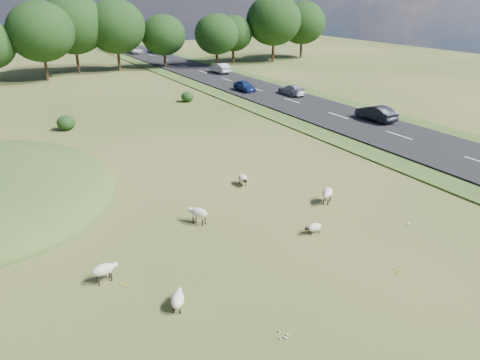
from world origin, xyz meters
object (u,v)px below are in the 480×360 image
object	(u,v)px
sheep_4	(104,270)
sheep_2	(314,227)
sheep_1	(198,213)
sheep_5	(243,179)
car_5	(220,68)
car_4	(376,113)
car_0	(245,86)
sheep_0	(327,193)
car_2	(135,50)
car_3	(154,49)
car_6	(292,90)
sheep_3	(178,299)

from	to	relation	value
sheep_4	sheep_2	bearing A→B (deg)	-12.85
sheep_1	sheep_4	bearing A→B (deg)	87.64
sheep_4	sheep_5	bearing A→B (deg)	24.13
sheep_1	car_5	world-z (taller)	car_5
sheep_4	car_5	world-z (taller)	car_5
car_4	sheep_2	bearing A→B (deg)	38.30
car_0	sheep_4	bearing A→B (deg)	-128.17
sheep_0	sheep_1	bearing A→B (deg)	-48.39
car_2	car_4	world-z (taller)	car_4
car_3	car_6	xyz separation A→B (m)	(0.00, -48.61, -0.06)
car_5	car_2	bearing A→B (deg)	-82.96
sheep_4	car_0	distance (m)	41.79
sheep_4	car_4	xyz separation A→B (m)	(29.62, 14.06, 0.37)
car_6	car_0	bearing A→B (deg)	-51.73
sheep_2	car_5	xyz separation A→B (m)	(19.01, 47.93, 0.62)
sheep_0	car_5	xyz separation A→B (m)	(15.96, 45.25, 0.34)
car_4	sheep_4	bearing A→B (deg)	25.39
car_2	sheep_1	bearing A→B (deg)	-104.96
sheep_3	car_3	world-z (taller)	car_3
sheep_5	car_5	distance (m)	44.59
sheep_5	car_5	xyz separation A→B (m)	(18.96, 40.36, 0.54)
sheep_4	car_0	world-z (taller)	car_0
sheep_3	car_0	bearing A→B (deg)	-4.00
car_2	car_6	distance (m)	49.84
sheep_1	sheep_3	xyz separation A→B (m)	(-3.80, -6.33, -0.21)
sheep_1	car_6	xyz separation A→B (m)	(23.76, 24.99, 0.22)
car_4	car_2	bearing A→B (deg)	-86.58
sheep_3	car_6	size ratio (longest dim) A/B	0.29
sheep_4	car_6	size ratio (longest dim) A/B	0.29
sheep_3	car_0	world-z (taller)	car_0
sheep_3	sheep_1	bearing A→B (deg)	-1.65
car_0	car_2	size ratio (longest dim) A/B	0.78
sheep_2	car_0	bearing A→B (deg)	-111.22
car_2	car_3	size ratio (longest dim) A/B	1.02
sheep_2	car_0	distance (m)	37.08
car_2	car_5	bearing A→B (deg)	-82.96
sheep_5	car_3	distance (m)	72.55
sheep_5	car_2	xyz separation A→B (m)	(15.16, 71.11, 0.47)
sheep_2	car_4	bearing A→B (deg)	-138.69
car_0	car_3	distance (m)	43.96
sheep_1	sheep_3	bearing A→B (deg)	119.24
sheep_0	car_5	world-z (taller)	car_5
sheep_3	car_2	world-z (taller)	car_2
sheep_2	car_2	size ratio (longest dim) A/B	0.21
sheep_2	car_5	world-z (taller)	car_5
sheep_1	car_6	world-z (taller)	car_6
sheep_4	sheep_1	bearing A→B (deg)	19.72
sheep_4	car_5	xyz separation A→B (m)	(29.62, 46.98, 0.39)
car_3	sheep_4	bearing A→B (deg)	68.87
sheep_0	sheep_4	bearing A→B (deg)	-31.63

